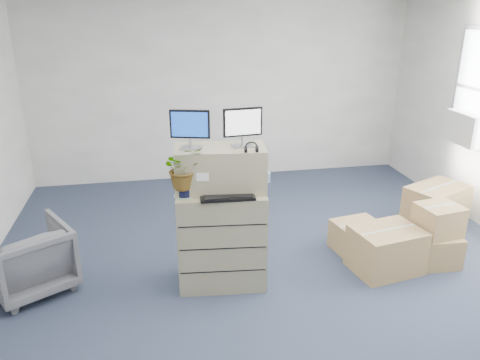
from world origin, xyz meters
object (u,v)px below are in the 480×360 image
filing_cabinet_lower (222,238)px  keyboard (227,197)px  monitor_left (190,127)px  potted_plant (184,173)px  office_chair (29,256)px  water_bottle (227,177)px  monitor_right (243,125)px

filing_cabinet_lower → keyboard: (0.03, -0.17, 0.52)m
monitor_left → potted_plant: monitor_left is taller
keyboard → office_chair: bearing=171.7°
filing_cabinet_lower → monitor_left: size_ratio=2.74×
filing_cabinet_lower → keyboard: bearing=-72.9°
monitor_left → keyboard: 0.73m
water_bottle → filing_cabinet_lower: bearing=-144.6°
filing_cabinet_lower → potted_plant: 0.82m
potted_plant → office_chair: bearing=169.7°
monitor_left → office_chair: (-1.62, 0.16, -1.27)m
monitor_right → monitor_left: bearing=171.5°
monitor_left → water_bottle: bearing=14.4°
potted_plant → office_chair: potted_plant is taller
filing_cabinet_lower → monitor_left: (-0.27, 0.05, 1.14)m
filing_cabinet_lower → water_bottle: water_bottle is taller
monitor_right → keyboard: bearing=-138.2°
water_bottle → potted_plant: potted_plant is taller
monitor_left → monitor_right: monitor_right is taller
monitor_left → office_chair: bearing=-170.7°
water_bottle → monitor_right: bearing=-7.2°
filing_cabinet_lower → potted_plant: size_ratio=2.03×
monitor_left → keyboard: bearing=-21.4°
potted_plant → water_bottle: bearing=14.7°
office_chair → monitor_right: bearing=144.8°
monitor_left → potted_plant: (-0.08, -0.11, -0.41)m
monitor_left → keyboard: (0.31, -0.23, -0.62)m
water_bottle → potted_plant: size_ratio=0.50×
filing_cabinet_lower → office_chair: bearing=179.3°
keyboard → water_bottle: size_ratio=2.06×
filing_cabinet_lower → potted_plant: bearing=-164.1°
monitor_right → potted_plant: bearing=-176.7°
monitor_right → office_chair: (-2.11, 0.19, -1.27)m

